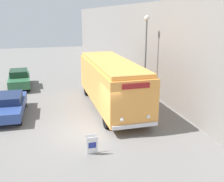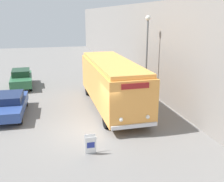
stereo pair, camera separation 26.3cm
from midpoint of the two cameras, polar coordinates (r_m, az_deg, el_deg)
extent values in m
plane|color=slate|center=(14.50, -3.62, -8.98)|extent=(80.00, 80.00, 0.00)
cube|color=gray|center=(24.52, 5.83, 10.10)|extent=(0.30, 60.00, 7.11)
cylinder|color=black|center=(14.84, -0.73, -6.29)|extent=(0.28, 0.96, 0.96)
cylinder|color=black|center=(15.52, 7.73, -5.41)|extent=(0.28, 0.96, 0.96)
cylinder|color=black|center=(20.92, -4.97, 0.44)|extent=(0.28, 0.96, 0.96)
cylinder|color=black|center=(21.40, 1.21, 0.87)|extent=(0.28, 0.96, 0.96)
cube|color=#EF9E47|center=(17.73, 0.43, 1.81)|extent=(2.66, 9.35, 2.52)
cube|color=#FEA74B|center=(17.43, 0.44, 6.20)|extent=(2.45, 8.98, 0.24)
cube|color=silver|center=(13.82, 5.47, -7.60)|extent=(2.53, 0.12, 0.20)
sphere|color=white|center=(13.47, 2.53, -6.22)|extent=(0.22, 0.22, 0.22)
sphere|color=white|center=(13.93, 8.33, -5.59)|extent=(0.22, 0.22, 0.22)
cube|color=maroon|center=(13.14, 5.67, 1.08)|extent=(1.46, 0.06, 0.28)
cube|color=gray|center=(12.51, -4.04, -13.35)|extent=(0.46, 0.20, 0.01)
cube|color=white|center=(12.23, -4.02, -11.73)|extent=(0.51, 0.18, 0.90)
cube|color=white|center=(12.37, -4.15, -11.40)|extent=(0.51, 0.18, 0.90)
cube|color=navy|center=(12.21, -4.01, -11.67)|extent=(0.36, 0.06, 0.31)
cylinder|color=#595E60|center=(19.55, 7.90, 6.56)|extent=(0.12, 0.12, 5.84)
sphere|color=silver|center=(19.28, 8.26, 15.47)|extent=(0.36, 0.36, 0.36)
cylinder|color=black|center=(16.25, -18.93, -5.73)|extent=(0.22, 0.66, 0.66)
cylinder|color=black|center=(19.49, -22.38, -2.44)|extent=(0.22, 0.66, 0.66)
cylinder|color=black|center=(19.25, -17.90, -2.20)|extent=(0.22, 0.66, 0.66)
cube|color=#2D478C|center=(17.76, -20.91, -3.07)|extent=(1.99, 4.68, 0.58)
cube|color=#19274D|center=(17.71, -21.03, -1.35)|extent=(1.61, 2.13, 0.46)
cylinder|color=black|center=(23.04, -20.64, 0.54)|extent=(0.22, 0.66, 0.66)
cylinder|color=black|center=(22.97, -16.99, 0.84)|extent=(0.22, 0.66, 0.66)
cylinder|color=black|center=(25.96, -20.28, 2.27)|extent=(0.22, 0.66, 0.66)
cylinder|color=black|center=(25.90, -17.04, 2.54)|extent=(0.22, 0.66, 0.66)
cube|color=#2D6642|center=(24.37, -18.81, 2.38)|extent=(1.91, 4.48, 0.68)
cube|color=#193824|center=(24.35, -18.93, 3.82)|extent=(1.55, 2.04, 0.53)
camera|label=1|loc=(0.13, -89.51, 0.14)|focal=42.00mm
camera|label=2|loc=(0.13, 90.49, -0.14)|focal=42.00mm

